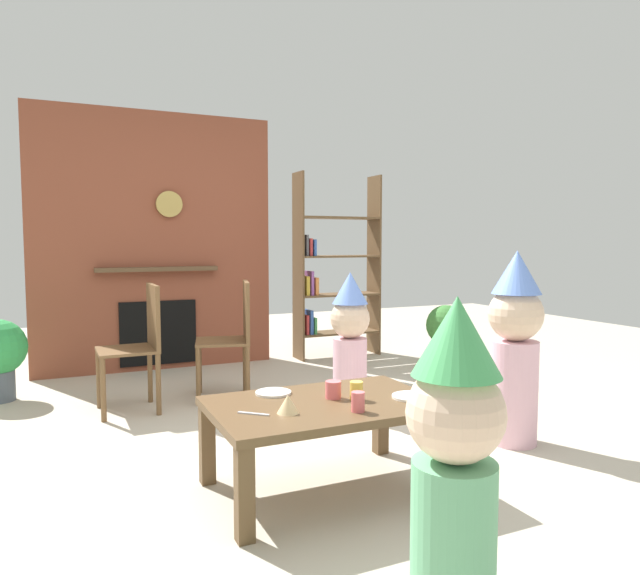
% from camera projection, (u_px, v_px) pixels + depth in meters
% --- Properties ---
extents(ground_plane, '(12.00, 12.00, 0.00)m').
position_uv_depth(ground_plane, '(325.00, 446.00, 3.42)').
color(ground_plane, '#BCB29E').
extents(brick_fireplace_feature, '(2.20, 0.28, 2.40)m').
position_uv_depth(brick_fireplace_feature, '(155.00, 243.00, 5.45)').
color(brick_fireplace_feature, brown).
rests_on(brick_fireplace_feature, ground_plane).
extents(bookshelf, '(0.90, 0.28, 1.90)m').
position_uv_depth(bookshelf, '(332.00, 274.00, 6.03)').
color(bookshelf, brown).
rests_on(bookshelf, ground_plane).
extents(coffee_table, '(1.09, 0.71, 0.43)m').
position_uv_depth(coffee_table, '(324.00, 415.00, 2.79)').
color(coffee_table, brown).
rests_on(coffee_table, ground_plane).
extents(paper_cup_near_left, '(0.06, 0.06, 0.09)m').
position_uv_depth(paper_cup_near_left, '(356.00, 391.00, 2.82)').
color(paper_cup_near_left, '#F2CC4C').
rests_on(paper_cup_near_left, coffee_table).
extents(paper_cup_near_right, '(0.08, 0.08, 0.09)m').
position_uv_depth(paper_cup_near_right, '(333.00, 390.00, 2.84)').
color(paper_cup_near_right, '#E5666B').
rests_on(paper_cup_near_right, coffee_table).
extents(paper_cup_center, '(0.06, 0.06, 0.09)m').
position_uv_depth(paper_cup_center, '(358.00, 402.00, 2.62)').
color(paper_cup_center, '#E5666B').
rests_on(paper_cup_center, coffee_table).
extents(paper_plate_front, '(0.18, 0.18, 0.01)m').
position_uv_depth(paper_plate_front, '(273.00, 393.00, 2.93)').
color(paper_plate_front, white).
rests_on(paper_plate_front, coffee_table).
extents(paper_plate_rear, '(0.19, 0.19, 0.01)m').
position_uv_depth(paper_plate_rear, '(412.00, 397.00, 2.85)').
color(paper_plate_rear, white).
rests_on(paper_plate_rear, coffee_table).
extents(birthday_cake_slice, '(0.10, 0.10, 0.08)m').
position_uv_depth(birthday_cake_slice, '(288.00, 404.00, 2.59)').
color(birthday_cake_slice, '#EAC68C').
rests_on(birthday_cake_slice, coffee_table).
extents(table_fork, '(0.12, 0.11, 0.01)m').
position_uv_depth(table_fork, '(253.00, 414.00, 2.58)').
color(table_fork, silver).
rests_on(table_fork, coffee_table).
extents(child_with_cone_hat, '(0.29, 0.29, 1.05)m').
position_uv_depth(child_with_cone_hat, '(454.00, 464.00, 1.69)').
color(child_with_cone_hat, '#66B27F').
rests_on(child_with_cone_hat, ground_plane).
extents(child_in_pink, '(0.32, 0.32, 1.15)m').
position_uv_depth(child_in_pink, '(515.00, 342.00, 3.43)').
color(child_in_pink, '#EAB2C6').
rests_on(child_in_pink, ground_plane).
extents(child_by_the_chairs, '(0.27, 0.27, 0.99)m').
position_uv_depth(child_by_the_chairs, '(350.00, 339.00, 4.04)').
color(child_by_the_chairs, '#EAB2C6').
rests_on(child_by_the_chairs, ground_plane).
extents(dining_chair_left, '(0.40, 0.40, 0.90)m').
position_uv_depth(dining_chair_left, '(140.00, 339.00, 4.11)').
color(dining_chair_left, brown).
rests_on(dining_chair_left, ground_plane).
extents(dining_chair_middle, '(0.49, 0.49, 0.90)m').
position_uv_depth(dining_chair_middle, '(234.00, 332.00, 4.45)').
color(dining_chair_middle, brown).
rests_on(dining_chair_middle, ground_plane).
extents(potted_plant_tall, '(0.39, 0.39, 0.59)m').
position_uv_depth(potted_plant_tall, '(446.00, 331.00, 5.62)').
color(potted_plant_tall, '#9E5B42').
rests_on(potted_plant_tall, ground_plane).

